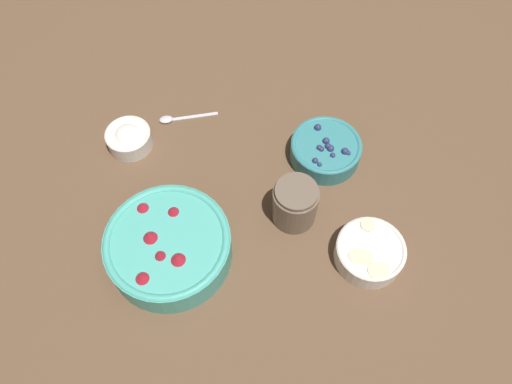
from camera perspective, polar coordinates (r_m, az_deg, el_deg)
The scene contains 7 objects.
ground_plane at distance 1.06m, azimuth -1.07°, elevation -1.06°, with size 4.00×4.00×0.00m, color brown.
bowl_strawberries at distance 0.99m, azimuth -9.99°, elevation -6.06°, with size 0.24×0.24×0.09m.
bowl_blueberries at distance 1.11m, azimuth 7.97°, elevation 4.87°, with size 0.15×0.15×0.06m.
bowl_bananas at distance 1.01m, azimuth 12.88°, elevation -6.68°, with size 0.14×0.14×0.05m.
bowl_cream at distance 1.16m, azimuth -14.34°, elevation 6.07°, with size 0.10×0.10×0.05m.
jar_chocolate at distance 1.01m, azimuth 4.45°, elevation -1.41°, with size 0.09×0.09×0.10m.
spoon at distance 1.20m, azimuth -9.00°, elevation 8.33°, with size 0.14×0.02×0.01m.
Camera 1 is at (0.08, 0.51, 0.93)m, focal length 35.00 mm.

